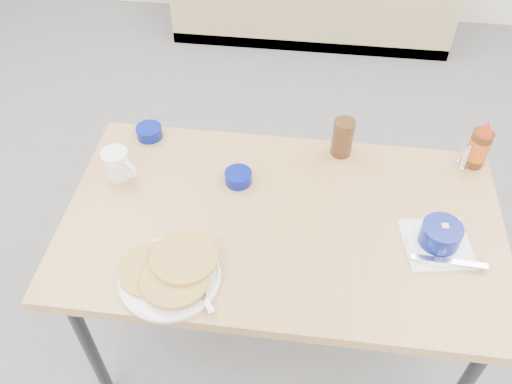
# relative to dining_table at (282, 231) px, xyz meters

# --- Properties ---
(dining_table) EXTENTS (1.40, 0.80, 0.76)m
(dining_table) POSITION_rel_dining_table_xyz_m (0.00, 0.00, 0.00)
(dining_table) COLOR tan
(dining_table) RESTS_ON ground
(pancake_plate) EXTENTS (0.30, 0.30, 0.05)m
(pancake_plate) POSITION_rel_dining_table_xyz_m (-0.30, -0.26, 0.08)
(pancake_plate) COLOR white
(pancake_plate) RESTS_ON dining_table
(coffee_mug) EXTENTS (0.13, 0.09, 0.10)m
(coffee_mug) POSITION_rel_dining_table_xyz_m (-0.57, 0.13, 0.11)
(coffee_mug) COLOR white
(coffee_mug) RESTS_ON dining_table
(grits_setting) EXTENTS (0.25, 0.23, 0.08)m
(grits_setting) POSITION_rel_dining_table_xyz_m (0.48, -0.04, 0.10)
(grits_setting) COLOR white
(grits_setting) RESTS_ON dining_table
(creamer_bowl) EXTENTS (0.09, 0.09, 0.04)m
(creamer_bowl) POSITION_rel_dining_table_xyz_m (-0.52, 0.34, 0.08)
(creamer_bowl) COLOR #040F6B
(creamer_bowl) RESTS_ON dining_table
(butter_bowl) EXTENTS (0.09, 0.09, 0.04)m
(butter_bowl) POSITION_rel_dining_table_xyz_m (-0.16, 0.15, 0.08)
(butter_bowl) COLOR #040F6B
(butter_bowl) RESTS_ON dining_table
(amber_tumbler) EXTENTS (0.08, 0.08, 0.14)m
(amber_tumbler) POSITION_rel_dining_table_xyz_m (0.18, 0.34, 0.13)
(amber_tumbler) COLOR #3C2313
(amber_tumbler) RESTS_ON dining_table
(condiment_caddy) EXTENTS (0.10, 0.08, 0.11)m
(condiment_caddy) POSITION_rel_dining_table_xyz_m (0.63, 0.34, 0.10)
(condiment_caddy) COLOR silver
(condiment_caddy) RESTS_ON dining_table
(syrup_bottle) EXTENTS (0.07, 0.07, 0.19)m
(syrup_bottle) POSITION_rel_dining_table_xyz_m (0.64, 0.34, 0.14)
(syrup_bottle) COLOR #47230F
(syrup_bottle) RESTS_ON dining_table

